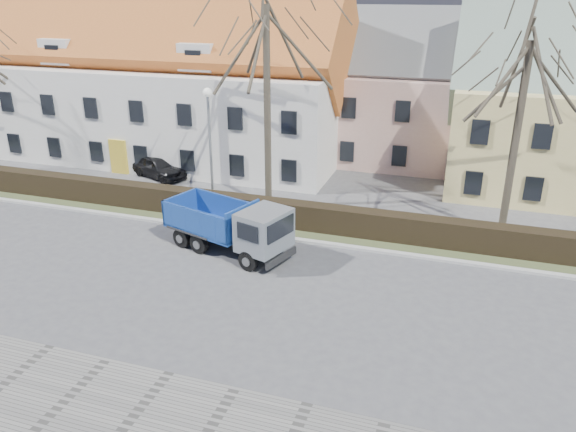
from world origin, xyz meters
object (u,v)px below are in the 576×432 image
(cart_frame, at_px, (169,218))
(parked_car_a, at_px, (159,167))
(streetlight, at_px, (211,151))
(dump_truck, at_px, (224,224))

(cart_frame, distance_m, parked_car_a, 7.74)
(streetlight, xyz_separation_m, cart_frame, (-1.32, -2.42, -2.97))
(streetlight, height_order, parked_car_a, streetlight)
(streetlight, bearing_deg, cart_frame, -118.67)
(dump_truck, xyz_separation_m, streetlight, (-2.60, 4.31, 2.03))
(dump_truck, distance_m, parked_car_a, 11.71)
(cart_frame, bearing_deg, parked_car_a, 123.76)
(streetlight, bearing_deg, dump_truck, -58.90)
(dump_truck, height_order, streetlight, streetlight)
(cart_frame, xyz_separation_m, parked_car_a, (-4.30, 6.43, 0.38))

